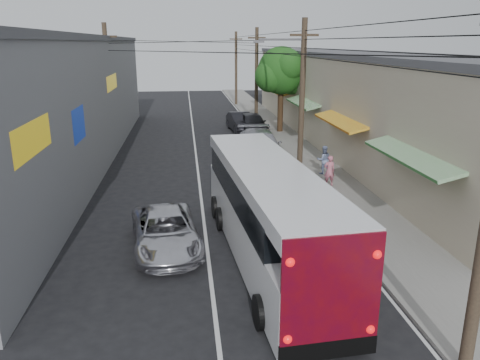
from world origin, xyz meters
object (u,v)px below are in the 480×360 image
(parked_car_mid, at_px, (252,123))
(coach_bus, at_px, (267,211))
(jeepney, at_px, (166,231))
(pedestrian_far, at_px, (324,160))
(parked_car_far, at_px, (241,122))
(parked_suv, at_px, (260,146))
(pedestrian_near, at_px, (329,171))

(parked_car_mid, bearing_deg, coach_bus, -100.96)
(jeepney, height_order, pedestrian_far, pedestrian_far)
(parked_car_mid, xyz_separation_m, parked_car_far, (-0.80, 1.00, -0.07))
(parked_car_mid, height_order, parked_car_far, parked_car_mid)
(coach_bus, height_order, parked_car_mid, coach_bus)
(parked_suv, bearing_deg, coach_bus, -97.05)
(coach_bus, xyz_separation_m, parked_car_far, (1.87, 22.91, -0.89))
(parked_suv, bearing_deg, jeepney, -112.15)
(parked_car_mid, bearing_deg, pedestrian_near, -87.44)
(coach_bus, relative_size, jeepney, 2.35)
(pedestrian_near, bearing_deg, pedestrian_far, -100.15)
(parked_car_mid, height_order, pedestrian_near, same)
(parked_car_far, relative_size, pedestrian_far, 2.99)
(coach_bus, height_order, pedestrian_near, coach_bus)
(parked_suv, relative_size, parked_car_far, 1.34)
(parked_suv, distance_m, pedestrian_far, 4.75)
(parked_suv, bearing_deg, pedestrian_far, -52.33)
(parked_car_far, distance_m, pedestrian_near, 15.83)
(jeepney, distance_m, pedestrian_far, 11.60)
(coach_bus, distance_m, jeepney, 3.63)
(parked_car_mid, xyz_separation_m, pedestrian_near, (1.68, -14.63, 0.06))
(parked_car_far, xyz_separation_m, pedestrian_far, (2.83, -13.49, 0.13))
(parked_car_mid, relative_size, pedestrian_near, 3.17)
(pedestrian_near, relative_size, pedestrian_far, 0.99)
(coach_bus, relative_size, parked_car_far, 2.45)
(jeepney, relative_size, parked_car_far, 1.04)
(jeepney, bearing_deg, pedestrian_near, 31.86)
(coach_bus, xyz_separation_m, jeepney, (-3.33, 1.06, -0.98))
(parked_suv, height_order, pedestrian_near, parked_suv)
(jeepney, xyz_separation_m, parked_car_far, (5.20, 21.85, 0.09))
(jeepney, bearing_deg, parked_car_mid, 66.82)
(parked_car_far, height_order, pedestrian_far, pedestrian_far)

